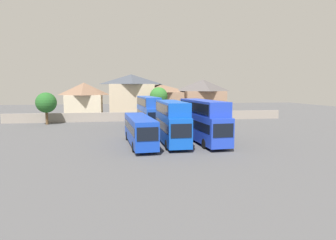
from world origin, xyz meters
TOP-DOWN VIEW (x-y plane):
  - ground at (0.00, 18.00)m, footprint 140.00×140.00m
  - depot_boundary_wall at (0.00, 24.78)m, footprint 56.00×0.50m
  - bus_1 at (-3.90, -0.24)m, footprint 3.16×11.93m
  - bus_2 at (-0.09, -0.25)m, footprint 2.66×10.17m
  - bus_3 at (3.91, 0.40)m, footprint 3.28×12.15m
  - bus_4 at (-1.37, 14.92)m, footprint 3.17×11.56m
  - bus_5 at (2.03, 14.73)m, footprint 3.29×10.23m
  - house_terrace_left at (-13.87, 33.89)m, footprint 8.06×7.65m
  - house_terrace_centre at (-3.36, 33.89)m, footprint 10.32×7.98m
  - house_terrace_right at (3.24, 33.99)m, footprint 10.71×7.52m
  - house_terrace_far_right at (13.39, 33.31)m, footprint 9.70×8.39m
  - tree_left_of_lot at (-19.19, 21.78)m, footprint 3.68×3.68m
  - tree_behind_wall at (2.06, 27.28)m, footprint 3.76×3.76m

SIDE VIEW (x-z plane):
  - ground at x=0.00m, z-range 0.00..0.00m
  - depot_boundary_wall at x=0.00m, z-range 0.00..1.80m
  - bus_1 at x=-3.90m, z-range 0.24..3.57m
  - bus_5 at x=2.03m, z-range 0.25..3.78m
  - bus_2 at x=-0.09m, z-range 0.32..5.40m
  - bus_3 at x=3.91m, z-range 0.32..5.48m
  - bus_4 at x=-1.37m, z-range 0.32..5.49m
  - house_terrace_right at x=3.24m, z-range 0.07..7.53m
  - tree_left_of_lot at x=-19.19m, z-range 1.04..6.88m
  - house_terrace_left at x=-13.87m, z-range 0.09..7.89m
  - house_terrace_far_right at x=13.39m, z-range 0.09..8.69m
  - tree_behind_wall at x=2.06m, z-range 1.44..8.22m
  - house_terrace_centre at x=-3.36m, z-range 0.09..9.78m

